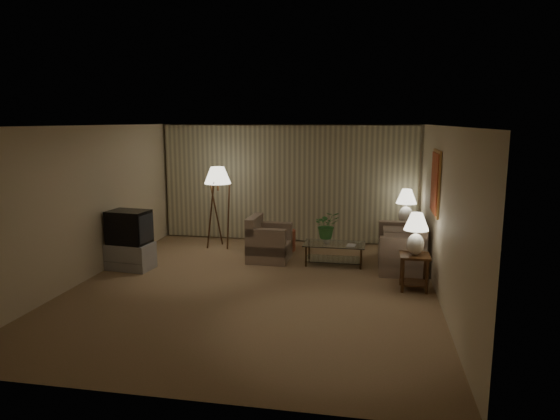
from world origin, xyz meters
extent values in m
plane|color=#A17759|center=(0.00, 0.00, 0.00)|extent=(7.00, 7.00, 0.00)
cube|color=beige|center=(0.00, 3.50, 1.35)|extent=(6.00, 0.04, 2.70)
cube|color=beige|center=(-3.00, 0.00, 1.35)|extent=(0.04, 7.00, 2.70)
cube|color=beige|center=(3.00, 0.00, 1.35)|extent=(0.04, 7.00, 2.70)
cube|color=white|center=(0.00, 0.00, 2.70)|extent=(6.00, 7.00, 0.04)
cube|color=beige|center=(0.00, 3.42, 1.35)|extent=(5.85, 0.12, 2.65)
cube|color=#B98240|center=(2.98, 0.80, 1.75)|extent=(0.03, 0.90, 1.10)
cube|color=#AF2320|center=(2.95, 0.80, 1.75)|extent=(0.02, 0.80, 1.00)
cube|color=gray|center=(2.50, 1.73, 0.19)|extent=(1.64, 0.82, 0.38)
cube|color=gray|center=(-0.07, 1.68, 0.19)|extent=(0.87, 0.83, 0.37)
cube|color=#391F0F|center=(2.65, 0.38, 0.58)|extent=(0.49, 0.49, 0.04)
cube|color=#391F0F|center=(2.65, 0.38, 0.12)|extent=(0.41, 0.41, 0.02)
cylinder|color=#391F0F|center=(2.46, 0.18, 0.28)|extent=(0.05, 0.05, 0.56)
cylinder|color=#391F0F|center=(2.46, 0.57, 0.28)|extent=(0.05, 0.05, 0.56)
cylinder|color=#391F0F|center=(2.84, 0.18, 0.28)|extent=(0.05, 0.05, 0.56)
cylinder|color=#391F0F|center=(2.84, 0.57, 0.28)|extent=(0.05, 0.05, 0.56)
cube|color=#391F0F|center=(2.65, 2.90, 0.58)|extent=(0.48, 0.40, 0.04)
cube|color=#391F0F|center=(2.65, 2.90, 0.12)|extent=(0.41, 0.34, 0.02)
cylinder|color=#391F0F|center=(2.46, 2.75, 0.28)|extent=(0.05, 0.05, 0.56)
cylinder|color=#391F0F|center=(2.46, 3.05, 0.28)|extent=(0.05, 0.05, 0.56)
cylinder|color=#391F0F|center=(2.84, 2.75, 0.28)|extent=(0.05, 0.05, 0.56)
cylinder|color=#391F0F|center=(2.84, 3.05, 0.28)|extent=(0.05, 0.05, 0.56)
ellipsoid|color=white|center=(2.65, 0.38, 0.78)|extent=(0.29, 0.29, 0.36)
cylinder|color=white|center=(2.65, 0.38, 1.00)|extent=(0.03, 0.03, 0.08)
cone|color=white|center=(2.65, 0.38, 1.16)|extent=(0.41, 0.41, 0.29)
ellipsoid|color=white|center=(2.65, 2.90, 0.79)|extent=(0.31, 0.31, 0.38)
cylinder|color=white|center=(2.65, 2.90, 1.03)|extent=(0.03, 0.03, 0.09)
cone|color=white|center=(2.65, 2.90, 1.20)|extent=(0.44, 0.44, 0.31)
cube|color=silver|center=(1.23, 1.63, 0.41)|extent=(1.18, 0.65, 0.02)
cube|color=silver|center=(1.23, 1.63, 0.10)|extent=(1.10, 0.56, 0.01)
cylinder|color=#432F1B|center=(0.71, 1.37, 0.20)|extent=(0.04, 0.04, 0.40)
cylinder|color=#432F1B|center=(0.71, 1.88, 0.20)|extent=(0.04, 0.04, 0.40)
cylinder|color=#432F1B|center=(1.75, 1.37, 0.20)|extent=(0.04, 0.04, 0.40)
cylinder|color=#432F1B|center=(1.75, 1.88, 0.20)|extent=(0.04, 0.04, 0.40)
cube|color=#969698|center=(-2.55, 0.63, 0.25)|extent=(0.95, 0.70, 0.50)
cube|color=black|center=(-2.55, 0.63, 0.81)|extent=(0.84, 0.68, 0.62)
cylinder|color=#391F0F|center=(-1.39, 2.50, 1.40)|extent=(0.04, 0.04, 0.26)
cone|color=white|center=(-1.39, 2.50, 1.61)|extent=(0.58, 0.58, 0.36)
cylinder|color=#AD523A|center=(0.00, 2.52, 0.22)|extent=(0.87, 0.87, 0.44)
imported|color=silver|center=(1.08, 1.63, 0.50)|extent=(0.22, 0.22, 0.17)
imported|color=#397F38|center=(1.08, 1.63, 0.85)|extent=(0.59, 0.55, 0.54)
imported|color=olive|center=(1.48, 1.53, 0.42)|extent=(0.19, 0.25, 0.02)
camera|label=1|loc=(1.90, -7.86, 2.78)|focal=32.00mm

